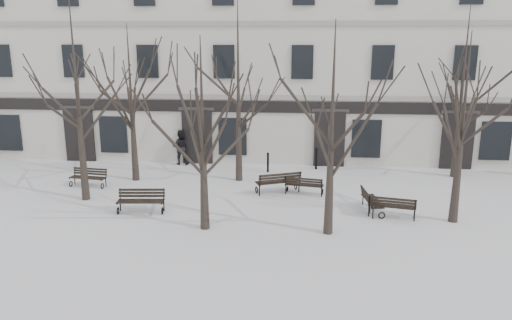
# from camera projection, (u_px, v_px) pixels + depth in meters

# --- Properties ---
(ground) EXTENTS (100.00, 100.00, 0.00)m
(ground) POSITION_uv_depth(u_px,v_px,m) (248.00, 217.00, 19.01)
(ground) COLOR silver
(ground) RESTS_ON ground
(building) EXTENTS (40.40, 10.20, 11.40)m
(building) POSITION_uv_depth(u_px,v_px,m) (269.00, 56.00, 30.19)
(building) COLOR #B8B4AA
(building) RESTS_ON ground
(tree_0) EXTENTS (5.93, 5.93, 8.47)m
(tree_0) POSITION_uv_depth(u_px,v_px,m) (75.00, 72.00, 19.76)
(tree_0) COLOR black
(tree_0) RESTS_ON ground
(tree_1) EXTENTS (4.72, 4.72, 6.75)m
(tree_1) POSITION_uv_depth(u_px,v_px,m) (202.00, 112.00, 16.87)
(tree_1) COLOR black
(tree_1) RESTS_ON ground
(tree_2) EXTENTS (5.06, 5.06, 7.24)m
(tree_2) POSITION_uv_depth(u_px,v_px,m) (333.00, 105.00, 16.36)
(tree_2) COLOR black
(tree_2) RESTS_ON ground
(tree_3) EXTENTS (4.82, 4.82, 6.89)m
(tree_3) POSITION_uv_depth(u_px,v_px,m) (464.00, 106.00, 17.51)
(tree_3) COLOR black
(tree_3) RESTS_ON ground
(tree_4) EXTENTS (5.07, 5.07, 7.25)m
(tree_4) POSITION_uv_depth(u_px,v_px,m) (130.00, 85.00, 22.77)
(tree_4) COLOR black
(tree_4) RESTS_ON ground
(tree_5) EXTENTS (5.82, 5.82, 8.31)m
(tree_5) POSITION_uv_depth(u_px,v_px,m) (238.00, 70.00, 22.55)
(tree_5) COLOR black
(tree_5) RESTS_ON ground
(tree_6) EXTENTS (5.68, 5.68, 8.12)m
(tree_6) POSITION_uv_depth(u_px,v_px,m) (464.00, 72.00, 23.19)
(tree_6) COLOR black
(tree_6) RESTS_ON ground
(bench_0) EXTENTS (1.86, 0.81, 0.91)m
(bench_0) POSITION_uv_depth(u_px,v_px,m) (141.00, 200.00, 19.41)
(bench_0) COLOR black
(bench_0) RESTS_ON ground
(bench_1) EXTENTS (1.72, 0.88, 0.83)m
(bench_1) POSITION_uv_depth(u_px,v_px,m) (304.00, 185.00, 21.54)
(bench_1) COLOR black
(bench_1) RESTS_ON ground
(bench_2) EXTENTS (1.84, 1.00, 0.88)m
(bench_2) POSITION_uv_depth(u_px,v_px,m) (392.00, 206.00, 18.80)
(bench_2) COLOR black
(bench_2) RESTS_ON ground
(bench_3) EXTENTS (1.72, 0.81, 0.84)m
(bench_3) POSITION_uv_depth(u_px,v_px,m) (89.00, 177.00, 22.74)
(bench_3) COLOR black
(bench_3) RESTS_ON ground
(bench_4) EXTENTS (2.04, 1.38, 0.98)m
(bench_4) POSITION_uv_depth(u_px,v_px,m) (278.00, 181.00, 21.74)
(bench_4) COLOR black
(bench_4) RESTS_ON ground
(bench_5) EXTENTS (0.80, 1.75, 0.85)m
(bench_5) POSITION_uv_depth(u_px,v_px,m) (371.00, 200.00, 19.48)
(bench_5) COLOR black
(bench_5) RESTS_ON ground
(bollard_a) EXTENTS (0.13, 0.13, 1.02)m
(bollard_a) POSITION_uv_depth(u_px,v_px,m) (268.00, 162.00, 25.08)
(bollard_a) COLOR black
(bollard_a) RESTS_ON ground
(bollard_b) EXTENTS (0.15, 0.15, 1.14)m
(bollard_b) POSITION_uv_depth(u_px,v_px,m) (316.00, 158.00, 25.61)
(bollard_b) COLOR black
(bollard_b) RESTS_ON ground
(pedestrian_b) EXTENTS (0.92, 0.72, 1.86)m
(pedestrian_b) POSITION_uv_depth(u_px,v_px,m) (181.00, 164.00, 26.76)
(pedestrian_b) COLOR black
(pedestrian_b) RESTS_ON ground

